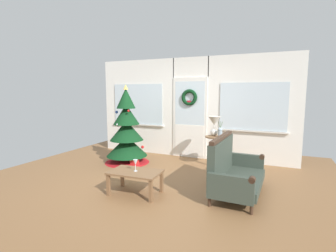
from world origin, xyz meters
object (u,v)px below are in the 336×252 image
object	(u,v)px
wine_glass	(135,163)
coffee_table	(135,174)
settee_sofa	(232,171)
table_lamp	(214,123)
christmas_tree	(127,134)
gift_box	(135,162)
side_table	(216,145)
flower_vase	(220,132)

from	to	relation	value
wine_glass	coffee_table	bearing A→B (deg)	-102.20
settee_sofa	table_lamp	bearing A→B (deg)	115.51
coffee_table	wine_glass	world-z (taller)	wine_glass
christmas_tree	wine_glass	world-z (taller)	christmas_tree
christmas_tree	gift_box	bearing A→B (deg)	-29.48
side_table	table_lamp	bearing A→B (deg)	146.31
table_lamp	wine_glass	world-z (taller)	table_lamp
settee_sofa	gift_box	size ratio (longest dim) A/B	9.01
settee_sofa	flower_vase	xyz separation A→B (m)	(-0.49, 1.26, 0.45)
flower_vase	table_lamp	bearing A→B (deg)	147.99
settee_sofa	wine_glass	xyz separation A→B (m)	(-1.46, -0.69, 0.15)
table_lamp	gift_box	size ratio (longest dim) A/B	2.67
settee_sofa	table_lamp	size ratio (longest dim) A/B	3.37
settee_sofa	coffee_table	size ratio (longest dim) A/B	1.71
flower_vase	wine_glass	world-z (taller)	flower_vase
side_table	flower_vase	bearing A→B (deg)	-30.96
christmas_tree	table_lamp	xyz separation A→B (m)	(1.99, 0.48, 0.31)
settee_sofa	flower_vase	distance (m)	1.43
christmas_tree	flower_vase	bearing A→B (deg)	9.90
table_lamp	gift_box	distance (m)	2.02
table_lamp	flower_vase	size ratio (longest dim) A/B	1.26
christmas_tree	side_table	world-z (taller)	christmas_tree
settee_sofa	side_table	size ratio (longest dim) A/B	2.09
coffee_table	flower_vase	bearing A→B (deg)	63.61
coffee_table	side_table	bearing A→B (deg)	66.65
side_table	wine_glass	world-z (taller)	side_table
flower_vase	wine_glass	distance (m)	2.20
christmas_tree	coffee_table	distance (m)	2.01
flower_vase	wine_glass	bearing A→B (deg)	-116.45
side_table	flower_vase	xyz separation A→B (m)	(0.10, -0.06, 0.32)
table_lamp	flower_vase	xyz separation A→B (m)	(0.16, -0.10, -0.17)
settee_sofa	flower_vase	bearing A→B (deg)	111.21
table_lamp	wine_glass	distance (m)	2.25
flower_vase	gift_box	xyz separation A→B (m)	(-1.84, -0.55, -0.74)
flower_vase	gift_box	world-z (taller)	flower_vase
table_lamp	christmas_tree	bearing A→B (deg)	-166.57
flower_vase	gift_box	distance (m)	2.06
settee_sofa	wine_glass	world-z (taller)	settee_sofa
settee_sofa	wine_glass	distance (m)	1.62
coffee_table	settee_sofa	bearing A→B (deg)	25.44
christmas_tree	wine_glass	size ratio (longest dim) A/B	9.54
settee_sofa	table_lamp	distance (m)	1.63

